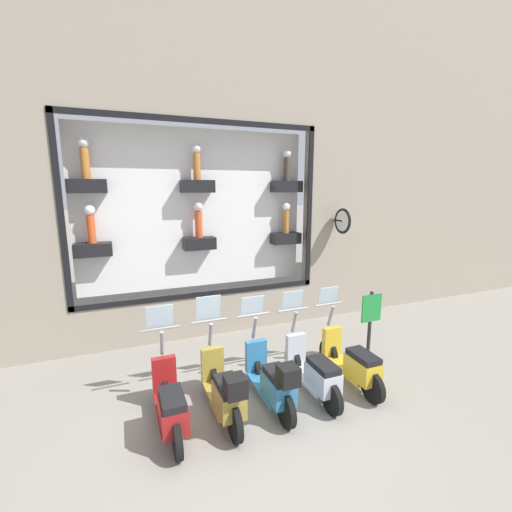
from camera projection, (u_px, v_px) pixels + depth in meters
name	position (u px, v px, depth m)	size (l,w,h in m)	color
ground_plane	(259.00, 425.00, 5.08)	(120.00, 120.00, 0.00)	gray
building_facade	(196.00, 108.00, 7.36)	(1.24, 36.00, 10.08)	gray
scooter_yellow_0	(352.00, 362.00, 6.05)	(1.80, 0.61, 1.60)	black
scooter_silver_1	(314.00, 371.00, 5.77)	(1.80, 0.60, 1.62)	black
scooter_teal_2	(272.00, 380.00, 5.42)	(1.81, 0.60, 1.61)	black
scooter_olive_3	(224.00, 390.00, 5.13)	(1.81, 0.60, 1.71)	black
scooter_red_4	(170.00, 403.00, 4.90)	(1.80, 0.60, 1.65)	black
shop_sign_post	(370.00, 326.00, 6.73)	(0.36, 0.45, 1.50)	#232326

